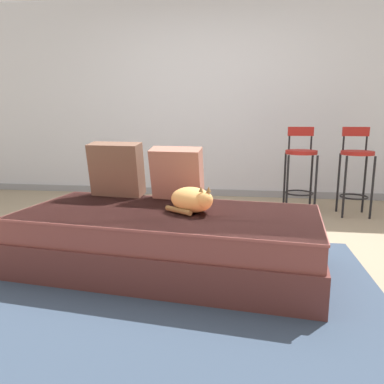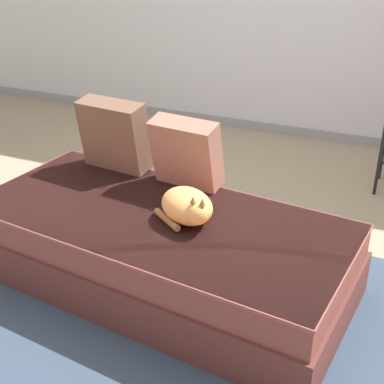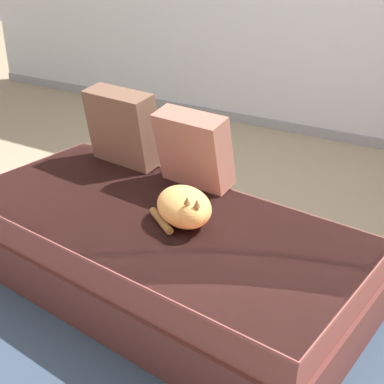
% 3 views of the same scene
% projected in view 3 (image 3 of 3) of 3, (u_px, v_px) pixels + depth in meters
% --- Properties ---
extents(ground_plane, '(16.00, 16.00, 0.00)m').
position_uv_depth(ground_plane, '(197.00, 251.00, 3.07)').
color(ground_plane, gray).
rests_on(ground_plane, ground).
extents(wall_baseboard_trim, '(8.00, 0.02, 0.09)m').
position_uv_depth(wall_baseboard_trim, '(323.00, 133.00, 4.74)').
color(wall_baseboard_trim, gray).
rests_on(wall_baseboard_trim, ground).
extents(area_rug, '(2.75, 2.06, 0.01)m').
position_uv_depth(area_rug, '(121.00, 318.00, 2.53)').
color(area_rug, '#334256').
rests_on(area_rug, ground).
extents(couch, '(2.15, 1.18, 0.42)m').
position_uv_depth(couch, '(156.00, 251.00, 2.67)').
color(couch, brown).
rests_on(couch, ground).
extents(throw_pillow_corner, '(0.45, 0.26, 0.44)m').
position_uv_depth(throw_pillow_corner, '(123.00, 127.00, 3.06)').
color(throw_pillow_corner, brown).
rests_on(throw_pillow_corner, couch).
extents(throw_pillow_middle, '(0.42, 0.27, 0.42)m').
position_uv_depth(throw_pillow_middle, '(194.00, 149.00, 2.78)').
color(throw_pillow_middle, '#936051').
rests_on(throw_pillow_middle, couch).
extents(cat, '(0.40, 0.38, 0.20)m').
position_uv_depth(cat, '(184.00, 208.00, 2.46)').
color(cat, tan).
rests_on(cat, couch).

